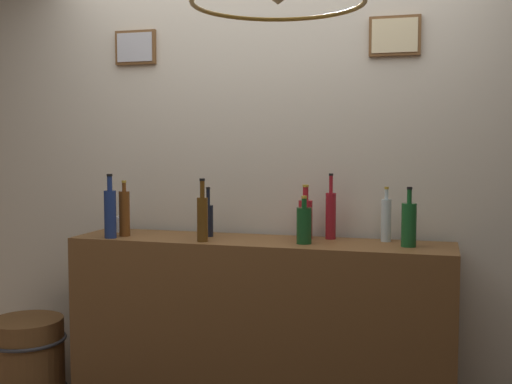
{
  "coord_description": "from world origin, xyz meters",
  "views": [
    {
      "loc": [
        0.87,
        -2.29,
        1.5
      ],
      "look_at": [
        0.0,
        0.76,
        1.26
      ],
      "focal_mm": 44.77,
      "sensor_mm": 36.0,
      "label": 1
    }
  ],
  "objects": [
    {
      "name": "liquor_bottle_gin",
      "position": [
        0.22,
        0.92,
        1.12
      ],
      "size": [
        0.07,
        0.07,
        0.28
      ],
      "color": "#A71D26",
      "rests_on": "bar_shelf_unit"
    },
    {
      "name": "liquor_bottle_rum",
      "position": [
        0.75,
        0.81,
        1.12
      ],
      "size": [
        0.07,
        0.07,
        0.29
      ],
      "color": "#1A5626",
      "rests_on": "bar_shelf_unit"
    },
    {
      "name": "liquor_bottle_bourbon",
      "position": [
        -0.26,
        0.69,
        1.13
      ],
      "size": [
        0.06,
        0.06,
        0.32
      ],
      "color": "#5A3913",
      "rests_on": "bar_shelf_unit"
    },
    {
      "name": "liquor_bottle_vermouth",
      "position": [
        0.25,
        0.76,
        1.1
      ],
      "size": [
        0.07,
        0.07,
        0.24
      ],
      "color": "#174A21",
      "rests_on": "bar_shelf_unit"
    },
    {
      "name": "liquor_bottle_rye",
      "position": [
        -0.72,
        0.75,
        1.13
      ],
      "size": [
        0.06,
        0.06,
        0.3
      ],
      "color": "brown",
      "rests_on": "bar_shelf_unit"
    },
    {
      "name": "wooden_barrel",
      "position": [
        -1.32,
        0.7,
        0.26
      ],
      "size": [
        0.43,
        0.43,
        0.52
      ],
      "color": "brown",
      "rests_on": "ground"
    },
    {
      "name": "panelled_rear_partition",
      "position": [
        -0.0,
        1.1,
        1.45
      ],
      "size": [
        3.61,
        0.15,
        2.74
      ],
      "color": "beige",
      "rests_on": "ground"
    },
    {
      "name": "liquor_bottle_whiskey",
      "position": [
        -0.29,
        0.86,
        1.1
      ],
      "size": [
        0.05,
        0.05,
        0.26
      ],
      "color": "black",
      "rests_on": "bar_shelf_unit"
    },
    {
      "name": "liquor_bottle_port",
      "position": [
        -0.76,
        0.67,
        1.14
      ],
      "size": [
        0.06,
        0.06,
        0.33
      ],
      "color": "navy",
      "rests_on": "bar_shelf_unit"
    },
    {
      "name": "bar_shelf_unit",
      "position": [
        0.0,
        0.81,
        0.5
      ],
      "size": [
        1.95,
        0.42,
        1.01
      ],
      "primitive_type": "cube",
      "color": "brown",
      "rests_on": "ground"
    },
    {
      "name": "glass_tumbler_rocks",
      "position": [
        -0.83,
        0.89,
        1.05
      ],
      "size": [
        0.06,
        0.06,
        0.09
      ],
      "color": "silver",
      "rests_on": "bar_shelf_unit"
    },
    {
      "name": "liquor_bottle_tequila",
      "position": [
        0.35,
        0.95,
        1.14
      ],
      "size": [
        0.05,
        0.05,
        0.34
      ],
      "color": "maroon",
      "rests_on": "bar_shelf_unit"
    },
    {
      "name": "liquor_bottle_brandy",
      "position": [
        0.63,
        0.94,
        1.12
      ],
      "size": [
        0.05,
        0.05,
        0.28
      ],
      "color": "silver",
      "rests_on": "bar_shelf_unit"
    }
  ]
}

